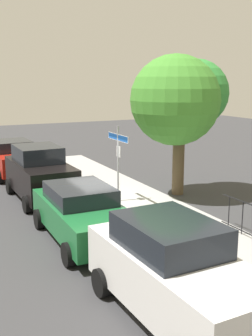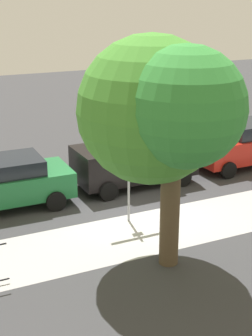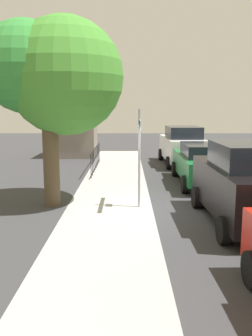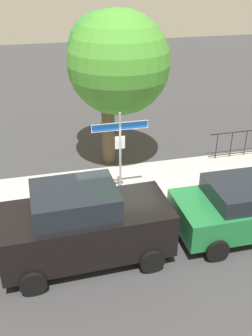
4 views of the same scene
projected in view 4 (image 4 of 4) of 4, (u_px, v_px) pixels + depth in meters
ground_plane at (114, 204)px, 12.38m from camera, size 60.00×60.00×0.00m
sidewalk_strip at (160, 178)px, 13.92m from camera, size 24.00×2.60×0.00m
street_sign at (120, 141)px, 11.83m from camera, size 1.77×0.07×2.97m
shade_tree at (117, 58)px, 13.15m from camera, size 3.55×4.23×5.69m
car_black at (85, 225)px, 9.65m from camera, size 4.31×2.14×2.14m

